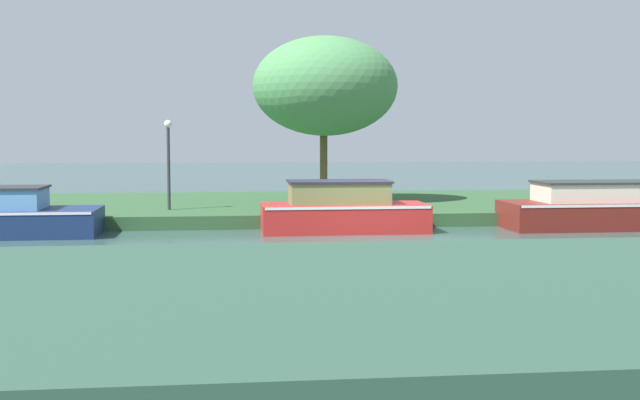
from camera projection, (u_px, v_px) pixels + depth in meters
ground_plane at (373, 236)px, 22.02m from camera, size 120.00×120.00×0.00m
riverbank_far at (338, 207)px, 28.93m from camera, size 72.00×10.00×0.40m
riverbank_near at (474, 293)px, 13.09m from camera, size 72.00×10.00×0.40m
red_barge at (343, 210)px, 23.08m from camera, size 4.63×1.89×1.45m
navy_narrowboat at (3, 216)px, 22.04m from camera, size 4.82×2.12×1.34m
maroon_cruiser at (588, 208)px, 23.90m from camera, size 4.71×2.14×1.38m
willow_tree_left at (325, 86)px, 28.18m from camera, size 4.99×4.46×5.70m
lamp_post at (168, 153)px, 25.38m from camera, size 0.24×0.24×2.78m
mooring_post_near at (297, 203)px, 24.52m from camera, size 0.14×0.14×0.59m
mooring_post_far at (638, 198)px, 25.74m from camera, size 0.14×0.14×0.69m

